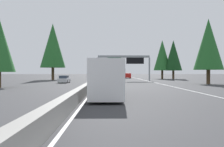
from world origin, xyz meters
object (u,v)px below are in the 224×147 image
Objects in this scene: conifer_right_near at (208,44)px; conifer_right_far at (162,55)px; pickup_distant_b at (116,75)px; minivan_distant_a at (127,75)px; conifer_left_mid at (53,46)px; bus_far_center at (106,77)px; sedan_near_center at (107,79)px; conifer_right_mid at (173,55)px; sedan_mid_left at (107,75)px; sign_gantry_overhead at (124,61)px; oncoming_near at (64,79)px.

conifer_right_far is (30.31, 0.98, 0.21)m from conifer_right_near.
conifer_right_near reaches higher than pickup_distant_b.
conifer_left_mid is at bearing 126.80° from minivan_distant_a.
bus_far_center is 2.30× the size of minivan_distant_a.
conifer_right_far is at bearing 1.84° from conifer_right_near.
sedan_near_center is 31.28m from conifer_right_mid.
sedan_mid_left is (11.00, 3.55, -0.23)m from pickup_distant_b.
sign_gantry_overhead is 2.26× the size of pickup_distant_b.
conifer_right_far is (-26.49, -13.41, 6.34)m from pickup_distant_b.
sign_gantry_overhead is at bearing -23.21° from sedan_near_center.
sign_gantry_overhead is 1.08× the size of conifer_right_mid.
sedan_near_center is 30.98m from conifer_right_far.
sedan_mid_left is 0.29× the size of conifer_left_mid.
pickup_distant_b is 1.27× the size of sedan_mid_left.
conifer_left_mid is (-35.16, 18.02, 8.25)m from pickup_distant_b.
sedan_near_center and oncoming_near have the same top height.
oncoming_near is 19.48m from conifer_left_mid.
minivan_distant_a is at bearing -6.88° from bus_far_center.
oncoming_near is at bearing 172.34° from sedan_mid_left.
conifer_right_far reaches higher than sedan_mid_left.
conifer_left_mid is at bearing 56.28° from conifer_right_near.
oncoming_near is at bearing 129.53° from conifer_right_mid.
bus_far_center is at bearing 173.06° from sign_gantry_overhead.
sign_gantry_overhead is 1.06× the size of conifer_right_far.
minivan_distant_a is (57.43, -6.93, -0.77)m from bus_far_center.
conifer_right_near is (-56.80, -14.39, 6.13)m from pickup_distant_b.
conifer_right_far is 0.79× the size of conifer_left_mid.
pickup_distant_b reaches higher than sedan_mid_left.
conifer_right_near is at bearing -106.16° from sedan_near_center.
oncoming_near is at bearing 166.94° from pickup_distant_b.
oncoming_near is (-32.45, 15.33, -0.27)m from minivan_distant_a.
conifer_right_near reaches higher than sedan_mid_left.
conifer_left_mid is at bearing -159.83° from oncoming_near.
sedan_near_center is 8.52m from oncoming_near.
minivan_distant_a is 0.33× the size of conifer_left_mid.
sedan_near_center is 1.00× the size of sedan_mid_left.
conifer_right_near is 28.60m from conifer_right_mid.
conifer_right_near is 0.99× the size of conifer_right_mid.
conifer_left_mid is (41.44, 14.45, 7.45)m from bus_far_center.
conifer_left_mid reaches higher than conifer_right_near.
pickup_distant_b is 30.36m from conifer_right_far.
bus_far_center is at bearing 173.12° from minivan_distant_a.
conifer_right_near is at bearing -136.83° from sign_gantry_overhead.
pickup_distant_b is 52.99m from oncoming_near.
sedan_near_center is 51.75m from pickup_distant_b.
conifer_right_mid reaches higher than pickup_distant_b.
conifer_left_mid is at bearing 105.43° from conifer_right_far.
conifer_left_mid reaches higher than conifer_right_far.
sedan_mid_left is at bearing 4.49° from sign_gantry_overhead.
sedan_near_center is (-9.50, 4.08, -4.16)m from sign_gantry_overhead.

